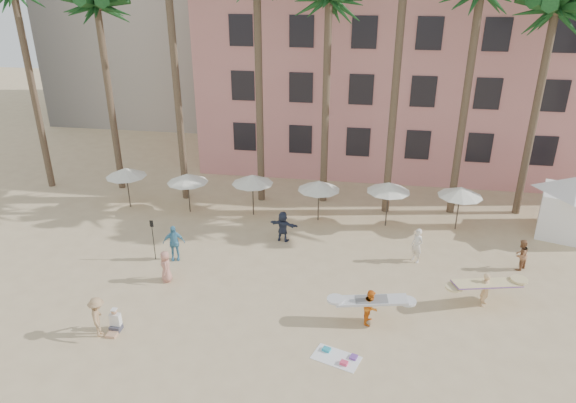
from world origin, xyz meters
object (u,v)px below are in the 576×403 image
(carrier_yellow, at_px, (486,287))
(carrier_white, at_px, (371,305))
(pink_hotel, at_px, (445,55))
(cabana, at_px, (572,201))

(carrier_yellow, height_order, carrier_white, carrier_yellow)
(pink_hotel, distance_m, cabana, 15.58)
(cabana, height_order, carrier_yellow, cabana)
(pink_hotel, height_order, carrier_white, pink_hotel)
(carrier_white, bearing_deg, pink_hotel, 78.32)
(carrier_yellow, bearing_deg, carrier_white, -157.43)
(cabana, bearing_deg, carrier_white, -137.38)
(cabana, bearing_deg, carrier_yellow, -126.47)
(pink_hotel, bearing_deg, carrier_white, -101.68)
(cabana, distance_m, carrier_yellow, 9.88)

